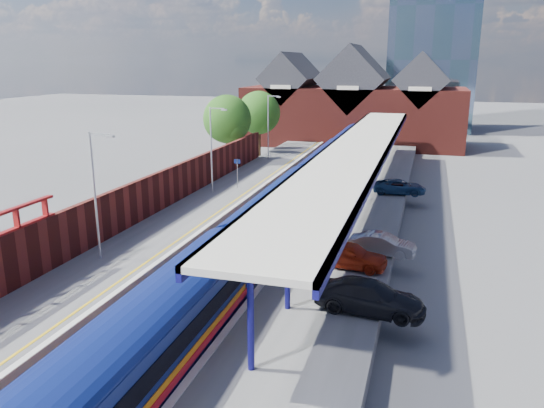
% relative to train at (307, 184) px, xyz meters
% --- Properties ---
extents(ground, '(240.00, 240.00, 0.00)m').
position_rel_train_xyz_m(ground, '(-1.49, 7.74, -2.12)').
color(ground, '#5B5B5E').
rests_on(ground, ground).
extents(ballast_bed, '(6.00, 76.00, 0.06)m').
position_rel_train_xyz_m(ballast_bed, '(-1.49, -2.26, -2.09)').
color(ballast_bed, '#473D33').
rests_on(ballast_bed, ground).
extents(rails, '(4.51, 76.00, 0.14)m').
position_rel_train_xyz_m(rails, '(-1.49, -2.26, -2.00)').
color(rails, slate).
rests_on(rails, ground).
extents(left_platform, '(5.00, 76.00, 1.00)m').
position_rel_train_xyz_m(left_platform, '(-6.99, -2.26, -1.62)').
color(left_platform, '#565659').
rests_on(left_platform, ground).
extents(right_platform, '(6.00, 76.00, 1.00)m').
position_rel_train_xyz_m(right_platform, '(4.51, -2.26, -1.62)').
color(right_platform, '#565659').
rests_on(right_platform, ground).
extents(coping_left, '(0.30, 76.00, 0.05)m').
position_rel_train_xyz_m(coping_left, '(-4.64, -2.26, -1.10)').
color(coping_left, silver).
rests_on(coping_left, left_platform).
extents(coping_right, '(0.30, 76.00, 0.05)m').
position_rel_train_xyz_m(coping_right, '(1.66, -2.26, -1.10)').
color(coping_right, silver).
rests_on(coping_right, right_platform).
extents(yellow_line, '(0.14, 76.00, 0.01)m').
position_rel_train_xyz_m(yellow_line, '(-5.24, -2.26, -1.12)').
color(yellow_line, yellow).
rests_on(yellow_line, left_platform).
extents(train, '(2.96, 65.92, 3.45)m').
position_rel_train_xyz_m(train, '(0.00, 0.00, 0.00)').
color(train, '#0B1753').
rests_on(train, ground).
extents(canopy, '(4.50, 52.00, 4.48)m').
position_rel_train_xyz_m(canopy, '(3.99, -0.31, 3.13)').
color(canopy, '#100F5A').
rests_on(canopy, right_platform).
extents(lamp_post_b, '(1.48, 0.18, 7.00)m').
position_rel_train_xyz_m(lamp_post_b, '(-7.86, -16.26, 2.87)').
color(lamp_post_b, '#A5A8AA').
rests_on(lamp_post_b, left_platform).
extents(lamp_post_c, '(1.48, 0.18, 7.00)m').
position_rel_train_xyz_m(lamp_post_c, '(-7.86, -0.26, 2.87)').
color(lamp_post_c, '#A5A8AA').
rests_on(lamp_post_c, left_platform).
extents(lamp_post_d, '(1.48, 0.18, 7.00)m').
position_rel_train_xyz_m(lamp_post_d, '(-7.86, 15.74, 2.87)').
color(lamp_post_d, '#A5A8AA').
rests_on(lamp_post_d, left_platform).
extents(platform_sign, '(0.55, 0.08, 2.50)m').
position_rel_train_xyz_m(platform_sign, '(-6.49, 1.74, 0.57)').
color(platform_sign, '#A5A8AA').
rests_on(platform_sign, left_platform).
extents(brick_wall, '(0.35, 50.00, 3.86)m').
position_rel_train_xyz_m(brick_wall, '(-9.59, -8.72, 0.33)').
color(brick_wall, '#5A1D17').
rests_on(brick_wall, left_platform).
extents(station_building, '(30.00, 12.12, 13.78)m').
position_rel_train_xyz_m(station_building, '(-1.49, 35.74, 3.33)').
color(station_building, '#5A1D17').
rests_on(station_building, ground).
extents(glass_tower, '(14.20, 14.20, 40.30)m').
position_rel_train_xyz_m(glass_tower, '(8.51, 57.74, 18.08)').
color(glass_tower, slate).
rests_on(glass_tower, ground).
extents(tree_near, '(5.20, 5.20, 8.10)m').
position_rel_train_xyz_m(tree_near, '(-11.84, 13.65, 3.23)').
color(tree_near, '#382314').
rests_on(tree_near, ground).
extents(tree_far, '(5.20, 5.20, 8.10)m').
position_rel_train_xyz_m(tree_far, '(-10.84, 21.65, 3.23)').
color(tree_far, '#382314').
rests_on(tree_far, ground).
extents(parked_car_red, '(4.23, 2.12, 1.38)m').
position_rel_train_xyz_m(parked_car_red, '(5.35, -13.65, -0.43)').
color(parked_car_red, '#9E220D').
rests_on(parked_car_red, right_platform).
extents(parked_car_silver, '(3.80, 1.62, 1.22)m').
position_rel_train_xyz_m(parked_car_silver, '(6.89, -11.25, -0.51)').
color(parked_car_silver, '#A2A1A6').
rests_on(parked_car_silver, right_platform).
extents(parked_car_dark, '(4.95, 2.43, 1.38)m').
position_rel_train_xyz_m(parked_car_dark, '(7.01, -18.55, -0.43)').
color(parked_car_dark, black).
rests_on(parked_car_dark, right_platform).
extents(parked_car_blue, '(4.40, 2.28, 1.18)m').
position_rel_train_xyz_m(parked_car_blue, '(6.96, 3.50, -0.53)').
color(parked_car_blue, navy).
rests_on(parked_car_blue, right_platform).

